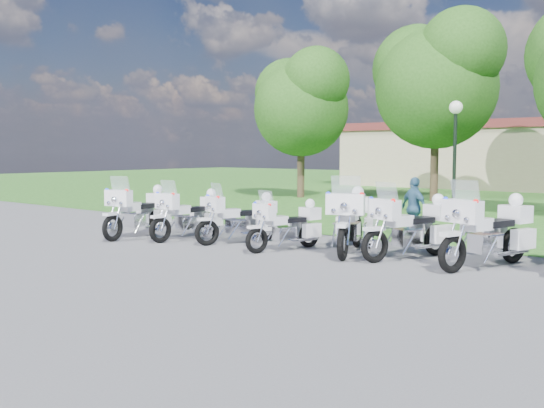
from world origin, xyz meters
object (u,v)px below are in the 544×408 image
Objects in this scene: lamp_post at (455,129)px; bystander_c at (414,208)px; motorcycle_4 at (352,220)px; motorcycle_5 at (412,226)px; motorcycle_1 at (190,214)px; motorcycle_3 at (288,225)px; motorcycle_6 at (490,230)px; motorcycle_2 at (242,217)px; motorcycle_0 at (140,211)px.

lamp_post reaches higher than bystander_c.
motorcycle_4 reaches higher than motorcycle_5.
motorcycle_1 is 3.05m from motorcycle_3.
motorcycle_1 is at bearing 29.09° from motorcycle_5.
motorcycle_6 is 0.64× the size of lamp_post.
motorcycle_2 is at bearing -163.93° from motorcycle_1.
motorcycle_1 is 7.47m from motorcycle_6.
motorcycle_4 is 2.95m from bystander_c.
motorcycle_1 is at bearing -111.16° from lamp_post.
motorcycle_5 is 1.48× the size of bystander_c.
motorcycle_4 is (2.89, 0.49, 0.11)m from motorcycle_2.
motorcycle_0 is 7.27m from bystander_c.
motorcycle_5 reaches higher than motorcycle_0.
motorcycle_0 is 0.97× the size of motorcycle_6.
motorcycle_0 is 1.48m from motorcycle_1.
bystander_c is (5.85, 4.32, 0.11)m from motorcycle_0.
motorcycle_3 is 0.81× the size of motorcycle_6.
motorcycle_1 is at bearing 64.46° from bystander_c.
motorcycle_1 is at bearing 18.92° from motorcycle_3.
bystander_c is (1.42, 3.57, 0.21)m from motorcycle_3.
motorcycle_0 is at bearing 60.83° from bystander_c.
motorcycle_1 reaches higher than motorcycle_3.
motorcycle_6 reaches higher than motorcycle_3.
motorcycle_0 is at bearing 24.86° from motorcycle_3.
motorcycle_0 is 0.98× the size of motorcycle_4.
motorcycle_0 is at bearing 31.60° from motorcycle_5.
motorcycle_5 is (4.28, 0.64, 0.06)m from motorcycle_2.
motorcycle_4 is at bearing 21.57° from motorcycle_6.
motorcycle_4 is 8.42m from lamp_post.
motorcycle_6 is 9.07m from lamp_post.
motorcycle_6 is (1.62, 0.07, 0.04)m from motorcycle_5.
motorcycle_2 is at bearing -173.22° from motorcycle_0.
motorcycle_4 is 1.06× the size of motorcycle_5.
motorcycle_6 is 1.58× the size of bystander_c.
motorcycle_2 is at bearing 24.26° from motorcycle_6.
motorcycle_5 is 3.09m from bystander_c.
motorcycle_4 reaches higher than motorcycle_0.
motorcycle_1 is 1.46× the size of bystander_c.
motorcycle_3 is at bearing -92.55° from lamp_post.
motorcycle_4 is at bearing -83.29° from lamp_post.
motorcycle_1 is 1.08× the size of motorcycle_2.
motorcycle_4 reaches higher than motorcycle_2.
motorcycle_1 is at bearing -11.50° from motorcycle_4.
bystander_c is (-1.30, 2.80, 0.11)m from motorcycle_5.
motorcycle_6 is at bearing -168.35° from motorcycle_1.
motorcycle_2 is 0.54× the size of lamp_post.
motorcycle_3 is 3.85m from bystander_c.
motorcycle_0 is at bearing 38.43° from motorcycle_2.
motorcycle_4 is at bearing -139.97° from motorcycle_3.
motorcycle_4 is at bearing -165.75° from motorcycle_1.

